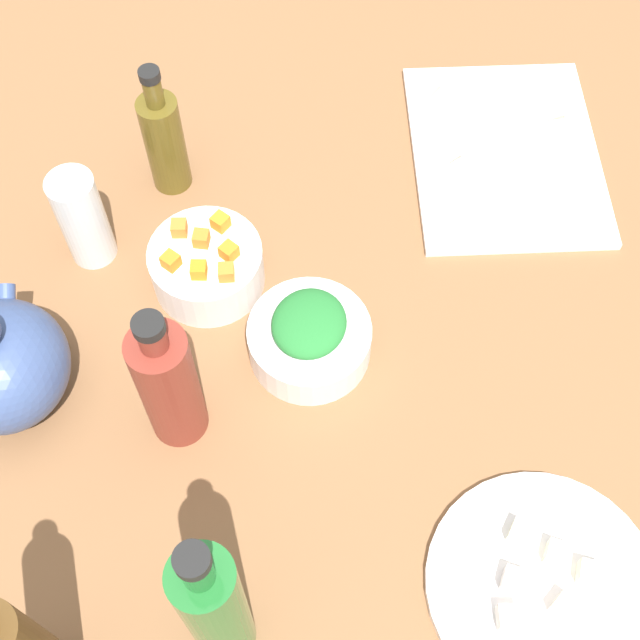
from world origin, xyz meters
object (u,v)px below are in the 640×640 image
object	(u,v)px
cutting_board	(505,154)
plate_tofu	(543,586)
bowl_greens	(309,341)
bottle_3	(164,140)
bottle_0	(168,384)
bowl_carrots	(207,267)
bottle_1	(215,608)
drinking_glass_0	(82,219)
teapot	(3,365)

from	to	relation	value
cutting_board	plate_tofu	world-z (taller)	plate_tofu
bowl_greens	bottle_3	distance (cm)	31.78
bowl_greens	bottle_0	world-z (taller)	bottle_0
plate_tofu	bowl_carrots	world-z (taller)	bowl_carrots
cutting_board	bowl_carrots	distance (cm)	43.24
bottle_1	plate_tofu	bearing A→B (deg)	-84.72
bottle_0	bottle_1	xyz separation A→B (cm)	(-23.32, -5.26, 2.90)
bottle_3	bottle_0	bearing A→B (deg)	-176.82
plate_tofu	bowl_carrots	distance (cm)	51.96
cutting_board	drinking_glass_0	bearing A→B (deg)	103.17
bowl_greens	bowl_carrots	world-z (taller)	bowl_carrots
plate_tofu	bottle_1	xyz separation A→B (cm)	(-2.96, 32.03, 11.89)
cutting_board	plate_tofu	distance (cm)	56.99
cutting_board	plate_tofu	bearing A→B (deg)	174.84
bottle_1	drinking_glass_0	distance (cm)	50.31
bowl_carrots	teapot	xyz separation A→B (cm)	(-13.79, 21.62, 3.32)
teapot	bottle_1	xyz separation A→B (cm)	(-28.19, -23.81, 6.10)
teapot	bottle_0	world-z (taller)	bottle_0
plate_tofu	drinking_glass_0	bearing A→B (deg)	47.79
bottle_0	drinking_glass_0	xyz separation A→B (cm)	(23.81, 11.39, -2.79)
teapot	drinking_glass_0	distance (cm)	20.25
bottle_3	plate_tofu	bearing A→B (deg)	-144.51
bowl_carrots	cutting_board	bearing A→B (deg)	-65.73
bowl_greens	bottle_0	distance (cm)	18.41
teapot	bottle_0	bearing A→B (deg)	-104.73
bottle_0	bottle_1	world-z (taller)	bottle_1
plate_tofu	bowl_greens	distance (cm)	36.34
cutting_board	teapot	size ratio (longest dim) A/B	1.85
drinking_glass_0	bowl_carrots	bearing A→B (deg)	-109.60
bowl_greens	bottle_1	xyz separation A→B (cm)	(-31.51, 9.63, 9.96)
bottle_1	bowl_carrots	bearing A→B (deg)	2.99
bottle_1	drinking_glass_0	xyz separation A→B (cm)	(47.13, 16.66, -5.69)
bowl_carrots	bottle_1	xyz separation A→B (cm)	(-41.98, -2.20, 9.42)
bowl_carrots	bottle_0	size ratio (longest dim) A/B	0.61
cutting_board	plate_tofu	xyz separation A→B (cm)	(-56.76, 5.12, 0.10)
plate_tofu	bottle_1	distance (cm)	34.29
cutting_board	bottle_3	xyz separation A→B (cm)	(-1.77, 44.34, 7.31)
bottle_0	bottle_3	size ratio (longest dim) A/B	1.15
bowl_carrots	bottle_0	distance (cm)	20.01
bowl_greens	bowl_carrots	bearing A→B (deg)	48.50
teapot	drinking_glass_0	size ratio (longest dim) A/B	1.25
teapot	bottle_3	world-z (taller)	bottle_3
bowl_greens	bottle_3	xyz separation A→B (cm)	(26.44, 16.82, 5.28)
bottle_1	drinking_glass_0	bearing A→B (deg)	19.47
cutting_board	bottle_1	xyz separation A→B (cm)	(-59.72, 37.15, 11.99)
bottle_0	bottle_3	xyz separation A→B (cm)	(34.64, 1.93, -1.77)
cutting_board	bowl_greens	bearing A→B (deg)	135.71
bowl_carrots	drinking_glass_0	world-z (taller)	drinking_glass_0
bowl_greens	teapot	distance (cm)	33.83
bottle_3	teapot	bearing A→B (deg)	150.81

